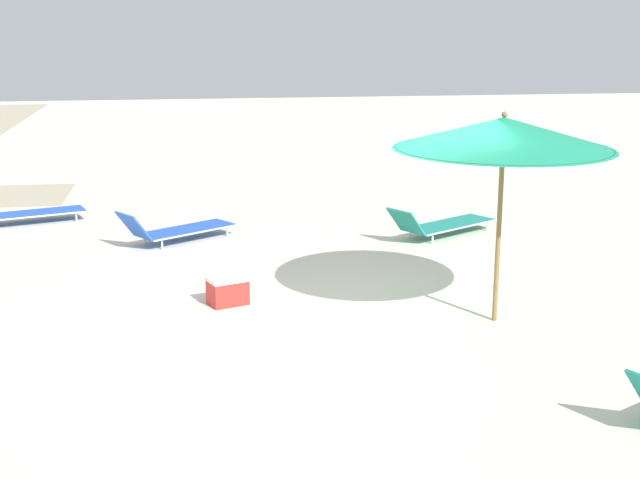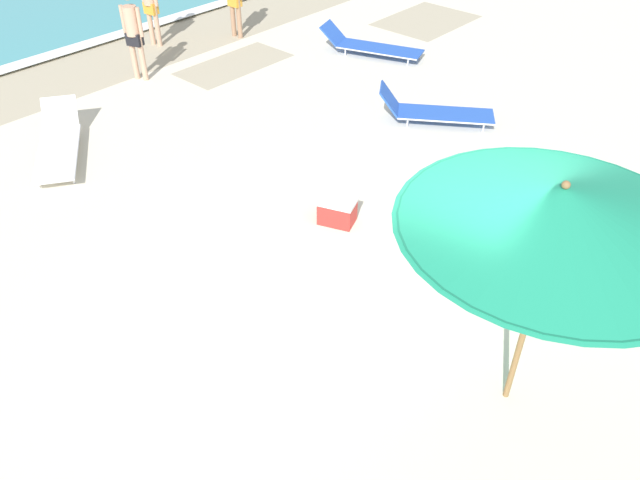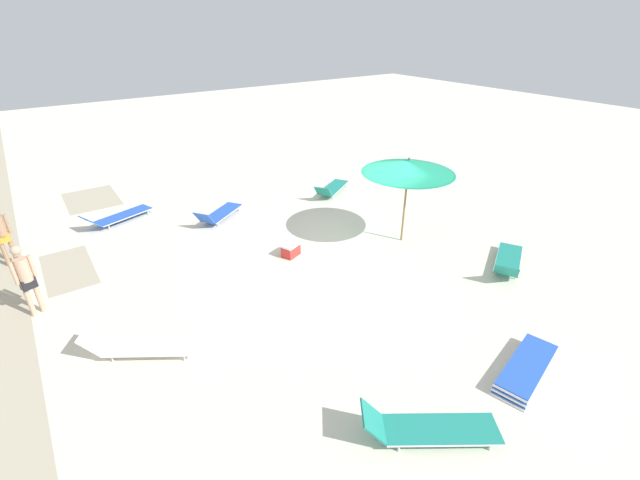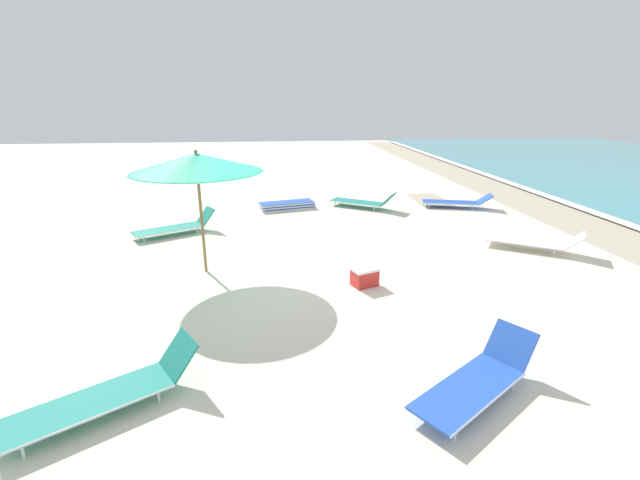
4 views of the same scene
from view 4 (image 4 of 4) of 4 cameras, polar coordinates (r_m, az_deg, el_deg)
name	(u,v)px [view 4 (image 4 of 4)]	position (r m, az deg, el deg)	size (l,w,h in m)	color
ground_plane	(269,280)	(9.10, -6.79, -5.25)	(60.00, 60.00, 0.16)	beige
beach_umbrella	(197,163)	(9.00, -16.13, 9.83)	(2.63, 2.63, 2.58)	olive
lounger_stack	(287,205)	(14.51, -4.39, 4.64)	(1.04, 1.97, 0.24)	blue
sun_lounger_under_umbrella	(457,202)	(15.37, 17.78, 4.90)	(1.19, 2.34, 0.50)	blue
sun_lounger_near_water_left	(363,202)	(14.68, 5.80, 5.13)	(1.75, 2.18, 0.59)	#1E8475
sun_lounger_near_water_right	(176,226)	(12.37, -18.62, 1.75)	(1.57, 2.19, 0.60)	#1E8475
sun_lounger_mid_beach_solo	(478,379)	(5.93, 20.33, -17.01)	(1.63, 2.01, 0.62)	blue
sun_lounger_mid_beach_pair_a	(533,241)	(11.72, 26.51, -0.16)	(1.73, 2.18, 0.56)	white
sun_lounger_mid_beach_pair_b	(110,392)	(5.96, -26.18, -17.71)	(1.65, 2.15, 0.61)	#1E8475
cooler_box	(365,277)	(8.55, 5.96, -4.88)	(0.51, 0.59, 0.37)	red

